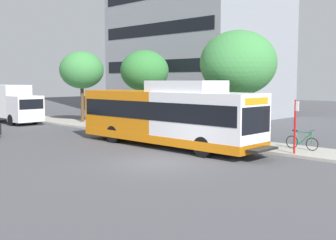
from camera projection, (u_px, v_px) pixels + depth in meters
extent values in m
plane|color=#4C4C51|center=(60.00, 144.00, 24.11)|extent=(120.00, 120.00, 0.00)
cube|color=#A8A399|center=(170.00, 135.00, 27.72)|extent=(3.00, 56.00, 0.14)
cube|color=white|center=(207.00, 120.00, 21.23)|extent=(2.54, 5.80, 2.73)
cube|color=orange|center=(131.00, 113.00, 25.24)|extent=(2.54, 5.80, 2.73)
cube|color=orange|center=(166.00, 137.00, 23.34)|extent=(2.57, 11.60, 0.44)
cube|color=black|center=(166.00, 110.00, 23.20)|extent=(2.58, 11.25, 0.96)
cube|color=black|center=(256.00, 120.00, 19.23)|extent=(2.34, 0.10, 1.24)
cube|color=orange|center=(256.00, 101.00, 19.14)|extent=(1.91, 0.08, 0.32)
cube|color=white|center=(185.00, 86.00, 22.07)|extent=(2.16, 4.06, 0.60)
cube|color=black|center=(262.00, 149.00, 19.08)|extent=(1.78, 0.60, 0.10)
cylinder|color=black|center=(203.00, 147.00, 20.05)|extent=(0.30, 1.00, 1.00)
cylinder|color=black|center=(231.00, 142.00, 21.66)|extent=(0.30, 1.00, 1.00)
cylinder|color=black|center=(114.00, 134.00, 24.75)|extent=(0.30, 1.00, 1.00)
cylinder|color=black|center=(142.00, 131.00, 26.37)|extent=(0.30, 1.00, 1.00)
cylinder|color=red|center=(295.00, 127.00, 20.19)|extent=(0.10, 0.10, 2.60)
cube|color=white|center=(295.00, 106.00, 20.08)|extent=(0.04, 0.36, 0.48)
torus|color=black|center=(312.00, 144.00, 21.11)|extent=(0.04, 0.66, 0.66)
torus|color=black|center=(292.00, 142.00, 21.87)|extent=(0.04, 0.66, 0.66)
cylinder|color=#19723F|center=(306.00, 138.00, 21.33)|extent=(0.05, 0.64, 0.64)
cylinder|color=#19723F|center=(297.00, 137.00, 21.64)|extent=(0.05, 0.34, 0.62)
cylinder|color=#19723F|center=(303.00, 132.00, 21.40)|extent=(0.05, 0.90, 0.05)
cylinder|color=#19723F|center=(296.00, 143.00, 21.72)|extent=(0.05, 0.45, 0.08)
cylinder|color=#19723F|center=(312.00, 138.00, 21.10)|extent=(0.05, 0.10, 0.67)
cylinder|color=black|center=(312.00, 131.00, 21.08)|extent=(0.52, 0.03, 0.03)
cube|color=black|center=(295.00, 131.00, 21.71)|extent=(0.12, 0.24, 0.06)
cylinder|color=#4C3823|center=(237.00, 116.00, 24.69)|extent=(0.28, 0.28, 2.85)
ellipsoid|color=#3D8442|center=(238.00, 63.00, 24.40)|extent=(4.45, 4.45, 3.78)
cylinder|color=#4C3823|center=(145.00, 109.00, 30.96)|extent=(0.28, 0.28, 2.89)
ellipsoid|color=#337A38|center=(145.00, 71.00, 30.70)|extent=(3.53, 3.53, 3.00)
cylinder|color=#4C3823|center=(82.00, 104.00, 35.70)|extent=(0.28, 0.28, 3.00)
ellipsoid|color=#3D8442|center=(82.00, 70.00, 35.43)|extent=(3.69, 3.69, 3.14)
cube|color=silver|center=(26.00, 109.00, 34.33)|extent=(2.30, 2.00, 2.10)
cube|color=white|center=(6.00, 100.00, 36.70)|extent=(2.30, 5.00, 2.70)
cube|color=black|center=(31.00, 104.00, 33.62)|extent=(2.07, 0.08, 0.80)
cylinder|color=black|center=(11.00, 120.00, 33.98)|extent=(0.26, 0.92, 0.92)
cylinder|color=black|center=(35.00, 118.00, 35.45)|extent=(0.26, 0.92, 0.92)
cylinder|color=black|center=(12.00, 115.00, 38.32)|extent=(0.26, 0.92, 0.92)
cube|color=black|center=(200.00, 100.00, 42.59)|extent=(12.68, 13.36, 1.10)
cube|color=black|center=(200.00, 68.00, 42.28)|extent=(12.68, 13.36, 1.10)
cube|color=black|center=(200.00, 35.00, 41.97)|extent=(12.68, 13.36, 1.10)
cube|color=black|center=(201.00, 1.00, 41.66)|extent=(12.68, 13.36, 1.10)
cylinder|color=#B7B7BC|center=(154.00, 88.00, 55.56)|extent=(1.10, 1.10, 5.14)
cylinder|color=#B7B7BC|center=(153.00, 49.00, 55.07)|extent=(0.91, 0.91, 5.14)
cylinder|color=#B7B7BC|center=(153.00, 9.00, 54.59)|extent=(0.72, 0.72, 5.14)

